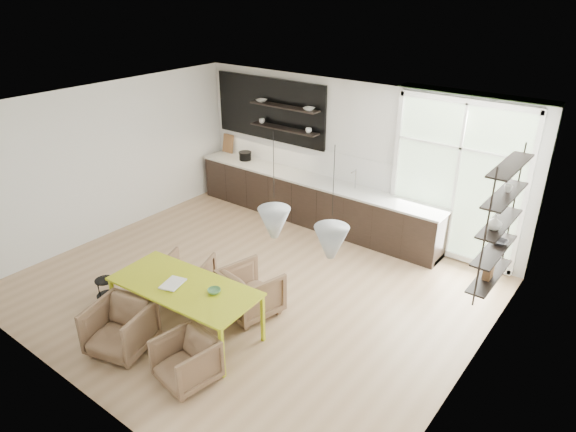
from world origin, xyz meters
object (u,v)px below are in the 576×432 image
object	(u,v)px
armchair_front_right	(186,361)
dining_table	(184,289)
armchair_back_left	(188,276)
wire_stool	(106,287)
armchair_back_right	(251,291)
armchair_front_left	(120,328)

from	to	relation	value
armchair_front_right	dining_table	bearing A→B (deg)	146.04
armchair_back_left	wire_stool	bearing A→B (deg)	25.67
dining_table	armchair_front_right	distance (m)	1.08
armchair_back_right	wire_stool	bearing A→B (deg)	44.19
dining_table	armchair_back_right	distance (m)	1.06
armchair_back_right	armchair_front_right	world-z (taller)	armchair_back_right
armchair_front_left	armchair_back_left	bearing A→B (deg)	85.64
dining_table	armchair_back_left	xyz separation A→B (m)	(-0.70, 0.66, -0.39)
dining_table	wire_stool	xyz separation A→B (m)	(-1.57, -0.25, -0.47)
armchair_back_right	armchair_front_right	size ratio (longest dim) A/B	1.17
armchair_back_right	armchair_front_left	size ratio (longest dim) A/B	1.03
dining_table	armchair_back_right	xyz separation A→B (m)	(0.41, 0.91, -0.36)
armchair_back_right	armchair_front_left	xyz separation A→B (m)	(-0.82, -1.72, -0.01)
armchair_front_right	wire_stool	size ratio (longest dim) A/B	1.75
armchair_back_left	armchair_front_left	size ratio (longest dim) A/B	0.93
dining_table	wire_stool	distance (m)	1.66
armchair_back_right	armchair_front_left	bearing A→B (deg)	78.32
armchair_front_right	armchair_front_left	bearing A→B (deg)	-164.39
armchair_back_left	wire_stool	xyz separation A→B (m)	(-0.87, -0.91, -0.08)
dining_table	armchair_front_right	xyz separation A→B (m)	(0.73, -0.68, -0.41)
armchair_back_left	armchair_front_right	xyz separation A→B (m)	(1.43, -1.34, -0.02)
armchair_back_left	wire_stool	distance (m)	1.26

